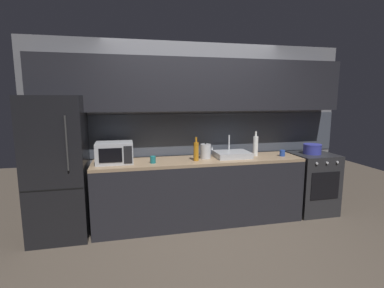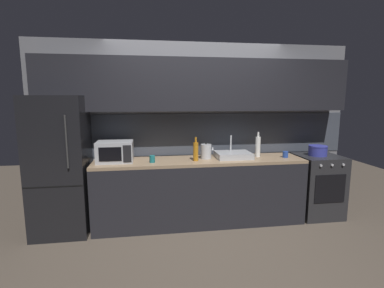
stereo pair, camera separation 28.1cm
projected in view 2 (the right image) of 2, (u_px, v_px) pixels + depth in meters
The scene contains 13 objects.
ground_plane at pixel (214, 256), 3.19m from camera, with size 10.00×10.00×0.00m, color #4C4238.
back_wall at pixel (196, 110), 4.12m from camera, with size 4.58×0.44×2.50m.
counter_run at pixel (200, 191), 4.00m from camera, with size 2.84×0.60×0.90m.
refrigerator at pixel (60, 166), 3.66m from camera, with size 0.68×0.69×1.76m.
oven_range at pixel (317, 185), 4.26m from camera, with size 0.60×0.62×0.90m.
microwave at pixel (115, 152), 3.76m from camera, with size 0.46×0.35×0.27m.
sink_basin at pixel (233, 155), 4.02m from camera, with size 0.48×0.38×0.30m.
kettle at pixel (206, 151), 3.97m from camera, with size 0.18×0.15×0.22m.
wine_bottle_white at pixel (258, 146), 4.09m from camera, with size 0.07×0.07×0.35m.
wine_bottle_amber at pixel (196, 151), 3.82m from camera, with size 0.07×0.07×0.32m.
mug_teal at pixel (152, 159), 3.73m from camera, with size 0.07×0.07×0.09m, color #19666B.
mug_blue at pixel (285, 154), 4.05m from camera, with size 0.08×0.08×0.09m, color #234299.
cooking_pot at pixel (318, 151), 4.17m from camera, with size 0.26×0.26×0.15m.
Camera 2 is at (-0.69, -2.89, 1.73)m, focal length 27.06 mm.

